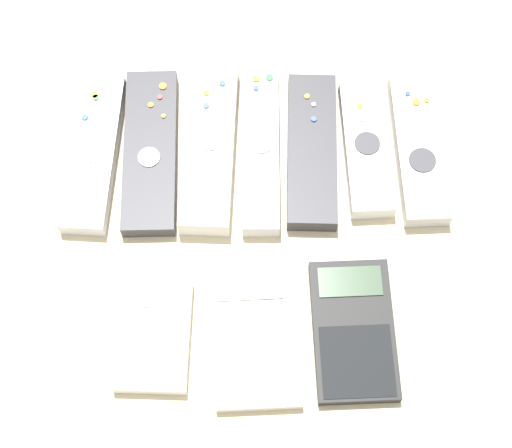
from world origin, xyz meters
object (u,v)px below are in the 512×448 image
object	(u,v)px
remote_4	(312,151)
calculator_0	(154,335)
remote_5	(366,148)
remote_2	(209,146)
remote_0	(93,153)
remote_6	(418,148)
calculator_2	(354,330)
remote_3	(261,148)
calculator_1	(252,335)
remote_1	(150,152)

from	to	relation	value
remote_4	calculator_0	size ratio (longest dim) A/B	1.57
remote_4	calculator_0	xyz separation A→B (m)	(-0.17, -0.22, -0.00)
remote_5	remote_2	bearing A→B (deg)	176.95
remote_0	remote_4	size ratio (longest dim) A/B	1.04
remote_6	calculator_2	size ratio (longest dim) A/B	1.21
remote_3	calculator_0	world-z (taller)	remote_3
remote_3	calculator_2	distance (m)	0.24
remote_5	remote_6	xyz separation A→B (m)	(0.06, -0.00, 0.00)
remote_0	remote_6	world-z (taller)	remote_6
remote_3	calculator_1	xyz separation A→B (m)	(-0.01, -0.22, -0.00)
remote_1	remote_5	world-z (taller)	remote_5
remote_1	remote_2	bearing A→B (deg)	2.90
remote_2	calculator_1	world-z (taller)	remote_2
remote_2	remote_6	world-z (taller)	remote_2
remote_1	calculator_0	bearing A→B (deg)	-87.62
remote_2	remote_4	bearing A→B (deg)	-0.02
remote_5	remote_4	bearing A→B (deg)	-179.23
remote_5	calculator_1	distance (m)	0.26
calculator_0	remote_6	bearing A→B (deg)	38.63
remote_1	remote_5	size ratio (longest dim) A/B	1.21
remote_3	remote_2	bearing A→B (deg)	178.32
remote_3	calculator_1	world-z (taller)	remote_3
remote_1	remote_4	world-z (taller)	remote_4
remote_1	calculator_2	size ratio (longest dim) A/B	1.32
remote_0	remote_2	world-z (taller)	remote_2
remote_4	calculator_2	bearing A→B (deg)	-78.37
remote_2	calculator_2	size ratio (longest dim) A/B	1.38
remote_5	calculator_2	world-z (taller)	remote_5
remote_5	calculator_1	bearing A→B (deg)	-123.49
remote_0	remote_2	bearing A→B (deg)	6.59
calculator_0	calculator_1	xyz separation A→B (m)	(0.10, 0.00, -0.00)
calculator_2	remote_3	bearing A→B (deg)	111.95
remote_5	remote_6	size ratio (longest dim) A/B	0.90
remote_0	remote_4	xyz separation A→B (m)	(0.25, 0.00, 0.00)
remote_6	remote_5	bearing A→B (deg)	176.33
remote_1	remote_4	size ratio (longest dim) A/B	1.07
calculator_2	remote_6	bearing A→B (deg)	66.32
remote_4	calculator_2	world-z (taller)	remote_4
remote_0	remote_4	distance (m)	0.25
calculator_0	remote_2	bearing A→B (deg)	78.20
remote_0	remote_5	xyz separation A→B (m)	(0.31, 0.01, 0.00)
remote_3	remote_5	bearing A→B (deg)	0.47
remote_1	remote_4	bearing A→B (deg)	-1.26
remote_3	remote_5	xyz separation A→B (m)	(0.12, 0.00, 0.00)
remote_1	remote_6	xyz separation A→B (m)	(0.31, 0.00, 0.00)
remote_2	calculator_1	size ratio (longest dim) A/B	1.33
remote_0	remote_1	bearing A→B (deg)	5.42
remote_3	remote_6	xyz separation A→B (m)	(0.18, -0.00, 0.00)
remote_6	calculator_1	xyz separation A→B (m)	(-0.19, -0.22, -0.00)
remote_4	calculator_2	xyz separation A→B (m)	(0.04, -0.21, -0.00)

